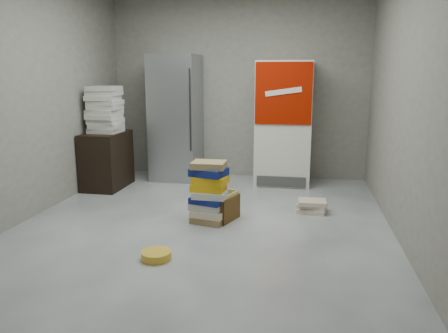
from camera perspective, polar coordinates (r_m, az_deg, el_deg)
ground at (r=4.76m, az=-2.90°, el=-7.87°), size 5.00×5.00×0.00m
room_shell at (r=4.48m, az=-3.15°, el=14.30°), size 4.04×5.04×2.82m
steel_fridge at (r=6.80m, az=-6.28°, el=6.32°), size 0.70×0.72×1.90m
coke_cooler at (r=6.52m, az=7.81°, el=5.64°), size 0.80×0.73×1.80m
wood_shelf at (r=6.50m, az=-15.05°, el=0.81°), size 0.50×0.80×0.80m
supply_box_stack at (r=6.40m, az=-15.30°, el=7.19°), size 0.44×0.44×0.65m
phonebook_stack_main at (r=4.80m, az=-1.95°, el=-3.39°), size 0.44×0.38×0.69m
phonebook_stack_side at (r=5.33m, az=11.44°, el=-5.07°), size 0.37×0.33×0.15m
cardboard_box at (r=4.97m, az=-0.90°, el=-5.40°), size 0.50×0.50×0.32m
bucket_lid at (r=4.01m, az=-8.82°, el=-11.38°), size 0.28×0.28×0.07m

